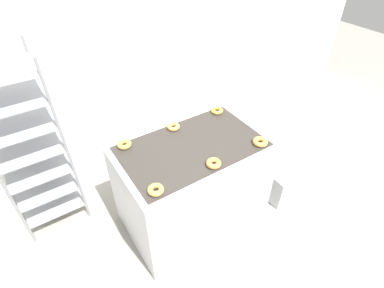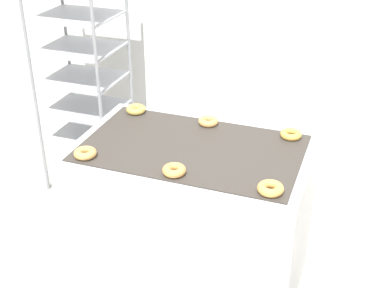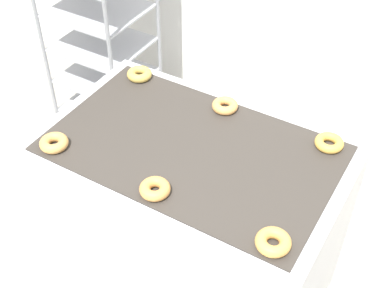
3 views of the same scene
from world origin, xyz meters
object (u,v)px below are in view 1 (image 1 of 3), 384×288
donut_far_center (173,127)px  donut_near_center (214,163)px  donut_far_right (217,110)px  donut_near_right (260,142)px  fryer_machine (192,184)px  donut_far_left (124,144)px  baking_rack_cart (28,147)px  glaze_bin (279,184)px  donut_near_left (156,190)px

donut_far_center → donut_near_center: bearing=-88.5°
donut_near_center → donut_far_right: donut_near_center is taller
donut_near_right → donut_far_center: (-0.51, 0.60, -0.00)m
donut_far_right → fryer_machine: bearing=-148.3°
fryer_machine → donut_far_right: size_ratio=10.66×
donut_far_left → donut_far_right: (0.98, -0.01, -0.00)m
donut_far_left → donut_far_right: donut_far_left is taller
donut_far_left → donut_far_center: donut_far_left is taller
donut_near_right → donut_far_center: 0.79m
donut_far_center → donut_far_right: donut_far_center is taller
baking_rack_cart → glaze_bin: 2.52m
baking_rack_cart → glaze_bin: baking_rack_cart is taller
glaze_bin → donut_far_left: 1.75m
baking_rack_cart → donut_near_left: (0.68, -1.14, 0.09)m
baking_rack_cart → glaze_bin: size_ratio=4.84×
baking_rack_cart → donut_far_center: baking_rack_cart is taller
donut_near_left → fryer_machine: bearing=30.2°
fryer_machine → donut_near_left: (-0.50, -0.29, 0.50)m
donut_far_left → donut_near_left: bearing=-91.6°
fryer_machine → donut_near_center: bearing=-88.0°
donut_near_center → donut_far_right: 0.77m
baking_rack_cart → donut_far_center: 1.30m
donut_near_left → donut_far_right: bearing=30.9°
donut_far_right → donut_near_left: bearing=-149.1°
baking_rack_cart → donut_near_center: bearing=-43.8°
fryer_machine → baking_rack_cart: (-1.18, 0.85, 0.41)m
donut_near_center → donut_far_left: size_ratio=0.99×
glaze_bin → donut_far_left: (-1.44, 0.59, 0.80)m
glaze_bin → donut_far_center: donut_far_center is taller
donut_near_left → donut_far_left: bearing=88.4°
baking_rack_cart → donut_near_center: 1.65m
donut_near_left → donut_far_center: (0.50, 0.59, -0.00)m
glaze_bin → donut_near_right: 0.92m
fryer_machine → donut_near_left: size_ratio=10.69×
fryer_machine → donut_near_center: 0.58m
donut_near_center → glaze_bin: bearing=0.8°
donut_near_right → donut_near_left: bearing=179.7°
donut_near_right → donut_near_center: bearing=179.9°
donut_far_left → fryer_machine: bearing=-32.5°
fryer_machine → donut_near_center: donut_near_center is taller
baking_rack_cart → donut_far_left: size_ratio=14.30×
glaze_bin → donut_near_right: (-0.45, -0.01, 0.80)m
donut_near_left → donut_far_left: (0.02, 0.60, -0.00)m
baking_rack_cart → donut_far_center: (1.17, -0.54, 0.09)m
glaze_bin → donut_far_center: bearing=148.8°
glaze_bin → donut_near_right: bearing=-178.1°
fryer_machine → baking_rack_cart: bearing=144.3°
donut_far_center → donut_far_left: bearing=179.2°
donut_far_right → donut_near_center: bearing=-128.8°
baking_rack_cart → donut_near_center: baking_rack_cart is taller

